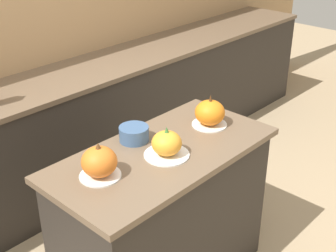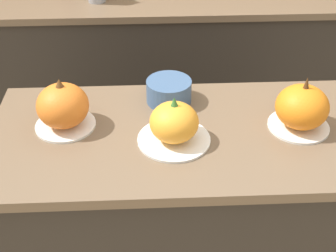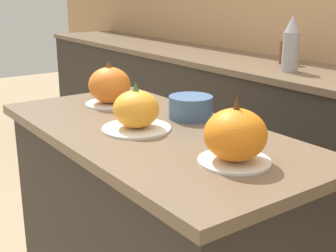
{
  "view_description": "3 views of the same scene",
  "coord_description": "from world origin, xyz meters",
  "px_view_note": "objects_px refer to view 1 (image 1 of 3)",
  "views": [
    {
      "loc": [
        -1.53,
        -1.45,
        2.11
      ],
      "look_at": [
        0.07,
        0.03,
        1.0
      ],
      "focal_mm": 50.0,
      "sensor_mm": 36.0,
      "label": 1
    },
    {
      "loc": [
        -0.1,
        -1.23,
        1.8
      ],
      "look_at": [
        -0.04,
        -0.0,
        0.93
      ],
      "focal_mm": 50.0,
      "sensor_mm": 36.0,
      "label": 2
    },
    {
      "loc": [
        1.26,
        -0.84,
        1.36
      ],
      "look_at": [
        0.07,
        0.02,
        0.92
      ],
      "focal_mm": 50.0,
      "sensor_mm": 36.0,
      "label": 3
    }
  ],
  "objects_px": {
    "pumpkin_cake_center": "(167,145)",
    "pumpkin_cake_right": "(210,113)",
    "pumpkin_cake_left": "(99,163)",
    "mixing_bowl": "(134,134)"
  },
  "relations": [
    {
      "from": "mixing_bowl",
      "to": "pumpkin_cake_center",
      "type": "bearing_deg",
      "value": -88.92
    },
    {
      "from": "pumpkin_cake_center",
      "to": "pumpkin_cake_right",
      "type": "relative_size",
      "value": 1.16
    },
    {
      "from": "pumpkin_cake_left",
      "to": "mixing_bowl",
      "type": "bearing_deg",
      "value": 21.64
    },
    {
      "from": "pumpkin_cake_left",
      "to": "pumpkin_cake_right",
      "type": "height_order",
      "value": "pumpkin_cake_right"
    },
    {
      "from": "pumpkin_cake_center",
      "to": "mixing_bowl",
      "type": "relative_size",
      "value": 1.45
    },
    {
      "from": "pumpkin_cake_right",
      "to": "pumpkin_cake_left",
      "type": "bearing_deg",
      "value": 176.86
    },
    {
      "from": "mixing_bowl",
      "to": "pumpkin_cake_left",
      "type": "bearing_deg",
      "value": -158.36
    },
    {
      "from": "pumpkin_cake_left",
      "to": "mixing_bowl",
      "type": "distance_m",
      "value": 0.38
    },
    {
      "from": "pumpkin_cake_center",
      "to": "pumpkin_cake_right",
      "type": "bearing_deg",
      "value": 7.43
    },
    {
      "from": "pumpkin_cake_left",
      "to": "pumpkin_cake_right",
      "type": "distance_m",
      "value": 0.78
    }
  ]
}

